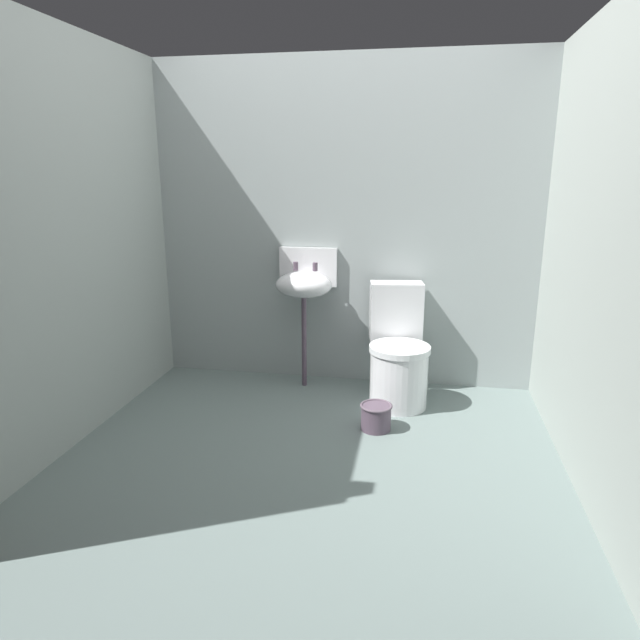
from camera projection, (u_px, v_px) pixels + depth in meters
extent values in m
cube|color=slate|center=(310.00, 463.00, 3.12)|extent=(3.12, 2.84, 0.08)
cube|color=#919A99|center=(344.00, 226.00, 4.02)|extent=(3.12, 0.10, 2.29)
cube|color=#969F9A|center=(66.00, 242.00, 3.15)|extent=(0.10, 2.64, 2.29)
cube|color=#979F99|center=(604.00, 255.00, 2.67)|extent=(0.10, 2.64, 2.29)
cylinder|color=white|center=(399.00, 379.00, 3.73)|extent=(0.43, 0.43, 0.38)
cylinder|color=silver|center=(400.00, 349.00, 3.68)|extent=(0.46, 0.46, 0.04)
cube|color=white|center=(396.00, 311.00, 3.92)|extent=(0.38, 0.23, 0.40)
cylinder|color=#534352|center=(304.00, 342.00, 4.05)|extent=(0.04, 0.04, 0.66)
ellipsoid|color=white|center=(304.00, 285.00, 3.94)|extent=(0.40, 0.32, 0.18)
cube|color=white|center=(308.00, 267.00, 4.07)|extent=(0.42, 0.04, 0.28)
cylinder|color=#534352|center=(296.00, 266.00, 3.98)|extent=(0.04, 0.04, 0.06)
cylinder|color=#534352|center=(315.00, 267.00, 3.95)|extent=(0.04, 0.04, 0.06)
cylinder|color=#534352|center=(376.00, 418.00, 3.42)|extent=(0.18, 0.18, 0.15)
torus|color=#594A56|center=(376.00, 406.00, 3.40)|extent=(0.20, 0.20, 0.02)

